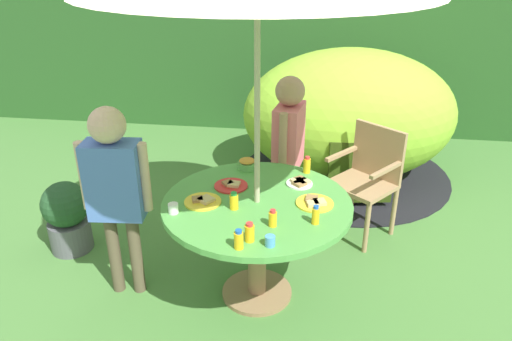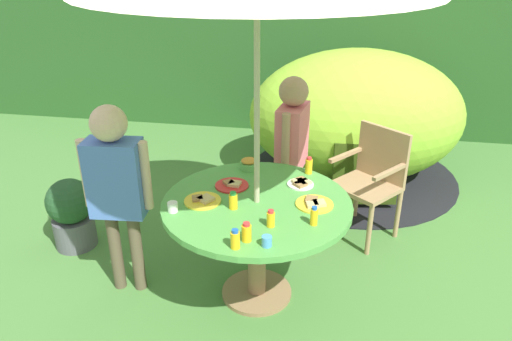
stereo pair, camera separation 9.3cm
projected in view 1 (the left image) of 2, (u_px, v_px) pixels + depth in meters
name	position (u px, v px, depth m)	size (l,w,h in m)	color
ground_plane	(257.00, 294.00, 3.46)	(10.00, 10.00, 0.02)	#477A38
hedge_backdrop	(294.00, 46.00, 6.25)	(9.00, 0.70, 2.09)	#285623
garden_table	(257.00, 220.00, 3.19)	(1.24, 1.24, 0.75)	#93704C
wooden_chair	(368.00, 174.00, 3.99)	(0.63, 0.63, 0.92)	tan
dome_tent	(349.00, 116.00, 4.94)	(2.50, 2.50, 1.34)	#8CC633
potted_plant	(67.00, 215.00, 3.83)	(0.37, 0.37, 0.59)	#595960
child_in_pink_shirt	(289.00, 137.00, 3.84)	(0.25, 0.45, 1.36)	brown
child_in_blue_shirt	(115.00, 181.00, 3.11)	(0.46, 0.23, 1.38)	brown
snack_bowl	(247.00, 164.00, 3.56)	(0.14, 0.14, 0.08)	#66B259
plate_near_right	(300.00, 182.00, 3.34)	(0.18, 0.18, 0.03)	white
plate_center_front	(203.00, 201.00, 3.11)	(0.24, 0.24, 0.03)	yellow
plate_near_left	(231.00, 185.00, 3.31)	(0.23, 0.23, 0.03)	red
plate_far_left	(315.00, 203.00, 3.09)	(0.24, 0.24, 0.03)	yellow
juice_bottle_far_right	(239.00, 240.00, 2.63)	(0.05, 0.05, 0.12)	yellow
juice_bottle_center_back	(273.00, 219.00, 2.84)	(0.05, 0.05, 0.11)	yellow
juice_bottle_mid_left	(250.00, 233.00, 2.70)	(0.06, 0.06, 0.12)	yellow
juice_bottle_mid_right	(307.00, 165.00, 3.49)	(0.05, 0.05, 0.13)	yellow
juice_bottle_front_edge	(234.00, 201.00, 3.02)	(0.06, 0.06, 0.12)	yellow
juice_bottle_back_edge	(316.00, 215.00, 2.86)	(0.05, 0.05, 0.12)	yellow
cup_near	(270.00, 241.00, 2.66)	(0.06, 0.06, 0.06)	#4C99D8
cup_far	(173.00, 208.00, 2.98)	(0.06, 0.06, 0.06)	white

